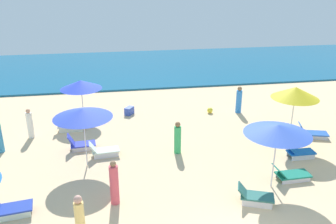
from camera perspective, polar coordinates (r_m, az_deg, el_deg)
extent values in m
cube|color=#155A80|center=(31.52, -2.54, 7.32)|extent=(60.00, 13.25, 0.12)
cylinder|color=silver|center=(13.87, 16.56, -7.48)|extent=(0.05, 0.05, 2.19)
cone|color=blue|center=(13.33, 17.12, -2.66)|extent=(2.42, 2.42, 0.35)
cube|color=silver|center=(13.05, 14.04, -14.13)|extent=(0.97, 0.41, 0.26)
cube|color=silver|center=(13.48, 13.98, -12.87)|extent=(0.97, 0.41, 0.26)
cube|color=#2D685F|center=(13.17, 14.07, -12.92)|extent=(1.28, 0.98, 0.06)
cube|color=#2D685F|center=(13.05, 11.81, -12.13)|extent=(0.53, 0.66, 0.39)
cube|color=silver|center=(14.86, 19.82, -10.30)|extent=(1.17, 0.07, 0.19)
cube|color=silver|center=(15.25, 18.80, -9.30)|extent=(1.17, 0.07, 0.19)
cube|color=#18765E|center=(14.99, 19.36, -9.39)|extent=(1.32, 0.68, 0.06)
cube|color=#18765E|center=(14.61, 17.39, -9.02)|extent=(0.45, 0.62, 0.45)
cube|color=silver|center=(13.17, -23.55, -15.12)|extent=(1.12, 0.21, 0.24)
cube|color=silver|center=(13.63, -23.38, -13.75)|extent=(1.12, 0.21, 0.24)
cube|color=#233BA4|center=(13.32, -23.56, -13.89)|extent=(1.33, 0.85, 0.06)
cylinder|color=silver|center=(15.13, -13.06, -4.67)|extent=(0.05, 0.05, 2.17)
cone|color=blue|center=(14.64, -13.46, -0.18)|extent=(2.39, 2.39, 0.37)
cube|color=silver|center=(16.76, -13.33, -5.81)|extent=(1.00, 0.13, 0.21)
cube|color=silver|center=(17.23, -13.40, -5.05)|extent=(1.00, 0.13, 0.21)
cube|color=#333FC0|center=(16.93, -13.40, -5.01)|extent=(1.17, 0.71, 0.06)
cube|color=#333FC0|center=(16.83, -15.20, -4.38)|extent=(0.37, 0.61, 0.54)
cube|color=silver|center=(15.97, -9.81, -6.90)|extent=(1.06, 0.14, 0.23)
cube|color=silver|center=(16.41, -9.98, -6.10)|extent=(1.06, 0.14, 0.23)
cube|color=silver|center=(16.12, -9.93, -6.04)|extent=(1.23, 0.70, 0.06)
cube|color=silver|center=(16.01, -11.91, -5.59)|extent=(0.37, 0.59, 0.43)
cylinder|color=silver|center=(17.68, 19.14, -1.36)|extent=(0.05, 0.05, 2.26)
cone|color=gold|center=(17.23, 19.68, 2.93)|extent=(2.16, 2.16, 0.53)
cube|color=silver|center=(16.66, 20.82, -6.81)|extent=(1.06, 0.04, 0.23)
cube|color=silver|center=(17.02, 20.03, -6.09)|extent=(1.06, 0.04, 0.23)
cube|color=blue|center=(16.77, 20.48, -6.00)|extent=(1.18, 0.57, 0.06)
cube|color=blue|center=(16.43, 18.92, -5.57)|extent=(0.40, 0.54, 0.44)
cube|color=silver|center=(18.85, 22.43, -3.83)|extent=(1.14, 0.37, 0.19)
cube|color=silver|center=(19.32, 22.04, -3.17)|extent=(1.14, 0.37, 0.19)
cube|color=#2555AD|center=(19.03, 22.28, -3.15)|extent=(1.43, 0.97, 0.06)
cube|color=#2555AD|center=(18.79, 20.61, -2.44)|extent=(0.46, 0.66, 0.49)
cylinder|color=silver|center=(19.99, -13.47, 1.15)|extent=(0.05, 0.05, 1.82)
cone|color=blue|center=(19.65, -13.74, 4.28)|extent=(2.22, 2.22, 0.46)
cube|color=silver|center=(18.85, -15.23, -2.84)|extent=(1.19, 0.05, 0.24)
cube|color=silver|center=(19.30, -15.09, -2.25)|extent=(1.19, 0.05, 0.24)
cube|color=silver|center=(19.02, -15.20, -2.13)|extent=(1.33, 0.59, 0.06)
cube|color=silver|center=(19.01, -17.10, -1.58)|extent=(0.33, 0.56, 0.48)
cylinder|color=white|center=(18.71, -21.17, -1.98)|extent=(0.42, 0.42, 1.30)
sphere|color=tan|center=(18.45, -21.47, 0.16)|extent=(0.21, 0.21, 0.21)
cylinder|color=#D85060|center=(12.71, -8.57, -11.44)|extent=(0.44, 0.44, 1.47)
sphere|color=#966E4E|center=(12.29, -8.78, -8.17)|extent=(0.21, 0.21, 0.21)
cylinder|color=#38B262|center=(15.97, 1.54, -4.45)|extent=(0.41, 0.41, 1.28)
sphere|color=#916541|center=(15.67, 1.57, -2.00)|extent=(0.24, 0.24, 0.24)
cylinder|color=#F8D178|center=(11.43, -13.87, -16.55)|extent=(0.32, 0.32, 1.30)
sphere|color=tan|center=(10.99, -14.22, -13.39)|extent=(0.25, 0.25, 0.25)
cylinder|color=#307EDA|center=(21.06, 11.24, 1.64)|extent=(0.46, 0.46, 1.33)
sphere|color=#8F6945|center=(20.82, 11.39, 3.66)|extent=(0.26, 0.26, 0.26)
sphere|color=yellow|center=(20.89, 6.72, 0.28)|extent=(0.33, 0.33, 0.33)
cube|color=#344CB0|center=(20.64, -6.21, 0.20)|extent=(0.60, 0.66, 0.43)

